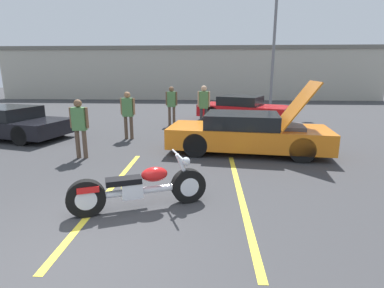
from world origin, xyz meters
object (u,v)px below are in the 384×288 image
parked_car_right_row (243,109)px  parked_car_left_row (11,123)px  spectator_midground (204,103)px  spectator_near_motorcycle (128,111)px  spectator_far_lot (80,124)px  motorcycle (139,188)px  show_car_hood_open (248,133)px  light_pole (276,33)px  spectator_by_show_car (172,102)px

parked_car_right_row → parked_car_left_row: bearing=-129.4°
spectator_midground → spectator_near_motorcycle: bearing=-143.0°
spectator_near_motorcycle → spectator_far_lot: size_ratio=1.03×
motorcycle → show_car_hood_open: size_ratio=0.48×
spectator_midground → spectator_far_lot: spectator_midground is taller
spectator_midground → parked_car_right_row: bearing=52.0°
show_car_hood_open → spectator_near_motorcycle: show_car_hood_open is taller
show_car_hood_open → motorcycle: bearing=-113.8°
show_car_hood_open → parked_car_left_row: show_car_hood_open is taller
light_pole → spectator_far_lot: (-7.70, -12.26, -3.76)m
motorcycle → spectator_by_show_car: (-0.44, 8.36, 0.64)m
motorcycle → light_pole: bearing=49.3°
light_pole → parked_car_left_row: 15.58m
spectator_far_lot → motorcycle: bearing=-52.7°
spectator_near_motorcycle → spectator_midground: bearing=37.0°
parked_car_right_row → spectator_near_motorcycle: bearing=-111.8°
parked_car_right_row → light_pole: bearing=89.2°
show_car_hood_open → spectator_midground: 3.89m
motorcycle → spectator_far_lot: size_ratio=1.41×
spectator_by_show_car → spectator_far_lot: (-1.90, -5.29, -0.06)m
parked_car_left_row → spectator_far_lot: size_ratio=2.73×
motorcycle → spectator_near_motorcycle: size_ratio=1.38×
light_pole → show_car_hood_open: size_ratio=1.80×
motorcycle → spectator_far_lot: spectator_far_lot is taller
motorcycle → parked_car_left_row: bearing=116.0°
light_pole → spectator_far_lot: light_pole is taller
spectator_near_motorcycle → motorcycle: bearing=-73.5°
motorcycle → spectator_by_show_car: spectator_by_show_car is taller
light_pole → spectator_midground: (-4.37, -7.78, -3.65)m
light_pole → spectator_midground: bearing=-119.3°
parked_car_right_row → spectator_midground: 3.10m
show_car_hood_open → parked_car_right_row: show_car_hood_open is taller
parked_car_left_row → show_car_hood_open: bearing=3.6°
spectator_by_show_car → show_car_hood_open: bearing=-57.4°
light_pole → show_car_hood_open: light_pole is taller
motorcycle → show_car_hood_open: bearing=37.4°
light_pole → spectator_near_motorcycle: (-7.02, -9.78, -3.73)m
light_pole → parked_car_right_row: bearing=-114.8°
light_pole → show_car_hood_open: bearing=-104.7°
light_pole → spectator_midground: size_ratio=4.80×
light_pole → spectator_near_motorcycle: light_pole is taller
show_car_hood_open → spectator_by_show_car: show_car_hood_open is taller
spectator_far_lot → spectator_midground: bearing=53.3°
show_car_hood_open → parked_car_right_row: (0.50, 6.01, -0.01)m
show_car_hood_open → spectator_near_motorcycle: 4.36m
show_car_hood_open → parked_car_right_row: size_ratio=1.04×
show_car_hood_open → light_pole: bearing=82.7°
spectator_near_motorcycle → spectator_midground: size_ratio=0.93×
spectator_near_motorcycle → spectator_midground: spectator_midground is taller
light_pole → parked_car_right_row: size_ratio=1.88×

